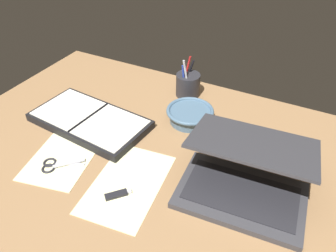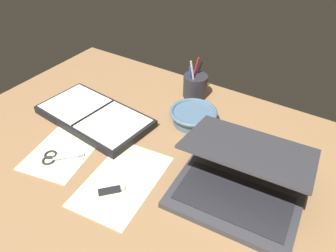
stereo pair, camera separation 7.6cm
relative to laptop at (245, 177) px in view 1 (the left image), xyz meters
The scene contains 9 objects.
desk_top 28.61cm from the laptop, behind, with size 140.00×100.00×2.00cm, color #936D47.
laptop is the anchor object (origin of this frame).
bowl 33.97cm from the laptop, 139.45° to the left, with size 16.35×16.35×4.91cm.
pen_cup 50.06cm from the laptop, 132.02° to the left, with size 9.14×9.14×15.70cm.
planner 55.77cm from the laptop, behind, with size 41.73×24.54×3.14cm.
scissors 55.04cm from the laptop, 162.46° to the right, with size 12.01×9.99×0.80cm.
paper_sheet_front 32.09cm from the laptop, 156.73° to the right, with size 18.31×29.02×0.16cm, color #F4EFB2.
paper_sheet_beside_planner 54.16cm from the laptop, 167.24° to the right, with size 17.65×25.74×0.16cm, color #F4EFB2.
usb_drive 34.36cm from the laptop, 149.17° to the right, with size 6.06×6.38×1.00cm.
Camera 1 is at (37.17, -61.33, 70.55)cm, focal length 35.00 mm.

